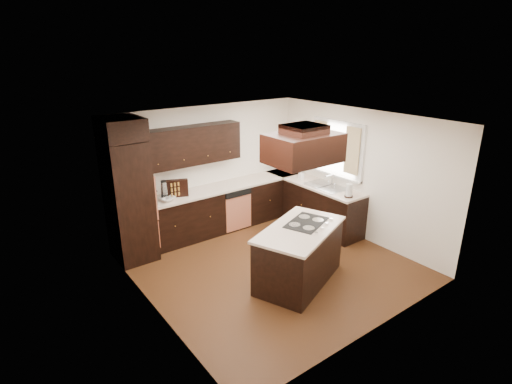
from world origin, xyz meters
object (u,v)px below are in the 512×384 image
island (299,256)px  spice_rack (177,188)px  oven_column (129,202)px  range_hood (303,148)px

island → spice_rack: bearing=87.9°
oven_column → range_hood: range_hood is taller
island → spice_rack: 2.63m
island → spice_rack: (-0.88, 2.39, 0.64)m
oven_column → spice_rack: 0.94m
spice_rack → range_hood: bearing=-46.5°
island → range_hood: 1.72m
oven_column → island: (1.82, -2.31, -0.62)m
spice_rack → oven_column: bearing=-153.4°
oven_column → range_hood: 3.13m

